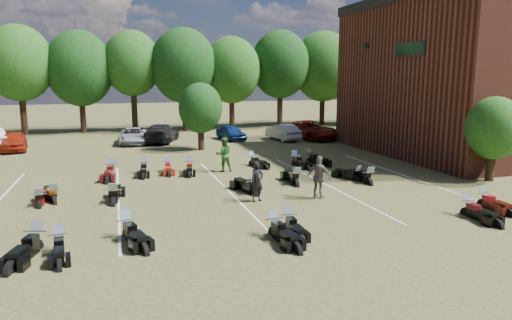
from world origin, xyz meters
name	(u,v)px	position (x,y,z in m)	size (l,w,h in m)	color
ground	(311,201)	(0.00, 0.00, 0.00)	(160.00, 160.00, 0.00)	brown
car_0	(14,141)	(-15.15, 19.09, 0.71)	(1.69, 4.19, 1.43)	#9A210E
car_2	(133,136)	(-6.69, 20.24, 0.64)	(2.14, 4.63, 1.29)	#9B9CA4
car_3	(161,133)	(-4.43, 20.42, 0.76)	(2.13, 5.24, 1.52)	black
car_4	(231,132)	(1.42, 20.13, 0.65)	(1.53, 3.80, 1.29)	navy
car_5	(283,132)	(5.61, 18.70, 0.68)	(1.44, 4.14, 1.36)	#A4A4A0
car_6	(311,130)	(8.22, 18.66, 0.79)	(2.62, 5.68, 1.58)	#600E05
car_7	(368,127)	(14.71, 20.17, 0.66)	(1.85, 4.54, 1.32)	#35363A
person_black	(257,181)	(-2.24, 0.71, 0.88)	(0.64, 0.42, 1.77)	black
person_green	(224,155)	(-2.17, 7.34, 0.98)	(0.95, 0.74, 1.96)	#2A6224
person_grey	(319,177)	(0.54, 0.40, 0.96)	(1.13, 0.47, 1.93)	#5F5951
motorcycle_0	(37,250)	(-10.47, -2.72, 0.00)	(0.74, 2.32, 1.29)	black
motorcycle_1	(60,251)	(-9.79, -3.00, 0.00)	(0.64, 2.00, 1.12)	black
motorcycle_2	(127,238)	(-7.75, -2.36, 0.00)	(0.73, 2.30, 1.28)	black
motorcycle_3	(288,229)	(-2.27, -3.16, 0.00)	(0.65, 2.03, 1.13)	black
motorcycle_4	(274,236)	(-2.99, -3.65, 0.00)	(0.72, 2.25, 1.25)	black
motorcycle_5	(467,215)	(5.01, -3.61, 0.00)	(0.69, 2.15, 1.20)	black
motorcycle_6	(483,206)	(6.58, -2.76, 0.00)	(0.67, 2.10, 1.17)	#3D0C08
motorcycle_7	(40,207)	(-11.11, 2.46, 0.00)	(0.65, 2.05, 1.14)	#9B100B
motorcycle_8	(54,203)	(-10.63, 2.93, 0.00)	(0.71, 2.24, 1.25)	black
motorcycle_9	(114,205)	(-8.19, 1.95, 0.00)	(0.76, 2.37, 1.32)	black
motorcycle_10	(296,186)	(0.45, 2.85, 0.00)	(0.78, 2.45, 1.37)	black
motorcycle_11	(254,195)	(-2.05, 1.77, 0.00)	(0.77, 2.40, 1.34)	black
motorcycle_12	(357,181)	(3.87, 2.94, 0.00)	(0.67, 2.09, 1.17)	black
motorcycle_13	(369,185)	(4.05, 2.03, 0.00)	(0.75, 2.35, 1.31)	black
motorcycle_14	(112,176)	(-8.28, 7.94, 0.00)	(0.78, 2.45, 1.37)	#4B0A10
motorcycle_15	(167,171)	(-5.25, 8.40, 0.00)	(0.66, 2.07, 1.15)	#991C0B
motorcycle_16	(144,173)	(-6.55, 8.28, 0.00)	(0.70, 2.20, 1.23)	black
motorcycle_17	(190,171)	(-4.05, 7.92, 0.00)	(0.69, 2.18, 1.21)	black
motorcycle_18	(252,165)	(-0.11, 8.67, 0.00)	(0.68, 2.12, 1.18)	black
motorcycle_19	(295,165)	(2.40, 7.89, 0.00)	(0.72, 2.25, 1.25)	black
motorcycle_20	(310,163)	(3.62, 8.37, 0.00)	(0.72, 2.26, 1.26)	black
tree_line	(186,67)	(-1.00, 29.00, 6.31)	(56.00, 6.00, 9.79)	black
young_tree_near_building	(494,128)	(10.50, 1.00, 2.75)	(2.80, 2.80, 4.16)	black
young_tree_midfield	(200,108)	(-2.00, 15.50, 3.09)	(3.20, 3.20, 4.70)	black
parking_lines	(228,190)	(-3.00, 3.00, 0.01)	(20.10, 14.00, 0.01)	silver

